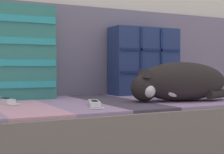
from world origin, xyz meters
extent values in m
cube|color=#6B605B|center=(0.00, 0.14, 0.28)|extent=(1.82, 0.81, 0.19)
cube|color=#C6899E|center=(-0.58, 0.12, 0.38)|extent=(0.19, 0.73, 0.01)
cube|color=gray|center=(-0.39, 0.12, 0.38)|extent=(0.19, 0.73, 0.01)
cube|color=#423847|center=(-0.19, 0.12, 0.38)|extent=(0.19, 0.73, 0.01)
cube|color=gray|center=(0.00, 0.12, 0.38)|extent=(0.19, 0.73, 0.01)
cube|color=gray|center=(0.19, 0.12, 0.38)|extent=(0.19, 0.73, 0.01)
cube|color=gray|center=(0.39, 0.12, 0.38)|extent=(0.19, 0.73, 0.01)
cube|color=slate|center=(0.00, 0.48, 0.61)|extent=(1.82, 0.14, 0.45)
cube|color=navy|center=(0.11, 0.34, 0.55)|extent=(0.37, 0.13, 0.34)
cube|color=navy|center=(0.11, 0.27, 0.50)|extent=(0.35, 0.01, 0.01)
cube|color=navy|center=(0.05, 0.27, 0.55)|extent=(0.01, 0.01, 0.33)
cube|color=navy|center=(0.11, 0.27, 0.61)|extent=(0.35, 0.01, 0.01)
cube|color=navy|center=(0.17, 0.27, 0.55)|extent=(0.01, 0.01, 0.33)
cube|color=#337A70|center=(-0.60, 0.34, 0.59)|extent=(0.43, 0.13, 0.41)
cube|color=teal|center=(-0.60, 0.27, 0.45)|extent=(0.42, 0.01, 0.03)
cube|color=teal|center=(-0.60, 0.27, 0.54)|extent=(0.42, 0.01, 0.03)
cube|color=teal|center=(-0.60, 0.27, 0.63)|extent=(0.42, 0.01, 0.03)
cube|color=teal|center=(-0.60, 0.27, 0.73)|extent=(0.42, 0.01, 0.03)
ellipsoid|color=black|center=(0.05, -0.05, 0.46)|extent=(0.42, 0.24, 0.16)
sphere|color=black|center=(-0.11, -0.02, 0.44)|extent=(0.11, 0.11, 0.11)
sphere|color=white|center=(-0.11, -0.05, 0.43)|extent=(0.06, 0.06, 0.06)
ellipsoid|color=white|center=(0.00, -0.09, 0.44)|extent=(0.12, 0.04, 0.07)
cylinder|color=black|center=(0.21, -0.11, 0.41)|extent=(0.18, 0.09, 0.04)
cone|color=black|center=(-0.12, -0.05, 0.50)|extent=(0.04, 0.04, 0.04)
cone|color=black|center=(-0.11, 0.01, 0.50)|extent=(0.04, 0.04, 0.04)
cube|color=white|center=(-0.35, -0.06, 0.39)|extent=(0.08, 0.14, 0.02)
cube|color=black|center=(-0.35, -0.07, 0.40)|extent=(0.03, 0.05, 0.00)
cube|color=black|center=(-0.33, 0.00, 0.39)|extent=(0.03, 0.02, 0.02)
torus|color=silver|center=(-0.38, -0.15, 0.39)|extent=(0.06, 0.06, 0.01)
cube|color=white|center=(-0.62, 0.20, 0.39)|extent=(0.07, 0.16, 0.02)
cube|color=black|center=(-0.62, 0.18, 0.40)|extent=(0.03, 0.06, 0.00)
torus|color=silver|center=(-0.60, 0.10, 0.39)|extent=(0.06, 0.06, 0.01)
camera|label=1|loc=(-0.84, -1.19, 0.52)|focal=55.00mm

